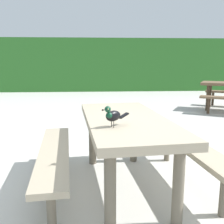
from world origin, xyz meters
The scene contains 4 objects.
ground_plane centered at (0.00, 0.00, 0.00)m, with size 60.00×60.00×0.00m, color #B7B5AD.
hedge_wall centered at (0.00, 9.72, 1.12)m, with size 28.00×1.62×2.25m, color #2D6B28.
picnic_table_foreground centered at (-0.12, 0.14, 0.56)m, with size 1.84×1.87×0.74m.
bird_grackle centered at (-0.28, -0.26, 0.84)m, with size 0.24×0.19×0.18m.
Camera 1 is at (-0.42, -2.39, 1.28)m, focal length 42.33 mm.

